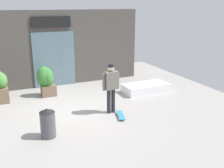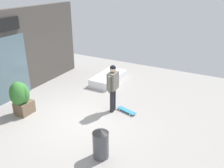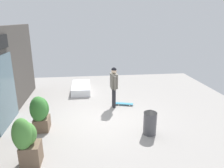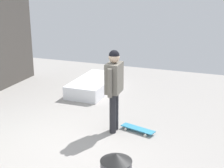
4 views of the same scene
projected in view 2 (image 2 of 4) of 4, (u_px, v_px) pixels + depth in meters
ground_plane at (82, 119)px, 7.95m from camera, size 12.00×12.00×0.00m
building_facade at (5, 57)px, 8.73m from camera, size 7.75×0.31×3.25m
skateboarder at (113, 84)px, 8.04m from camera, size 0.60×0.27×1.67m
skateboard at (127, 111)px, 8.33m from camera, size 0.37×0.75×0.08m
planter_box_right at (21, 96)px, 8.00m from camera, size 0.69×0.56×1.19m
trash_bin at (101, 143)px, 6.11m from camera, size 0.42×0.42×0.82m
snow_ledge at (108, 78)px, 10.74m from camera, size 1.86×0.90×0.34m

